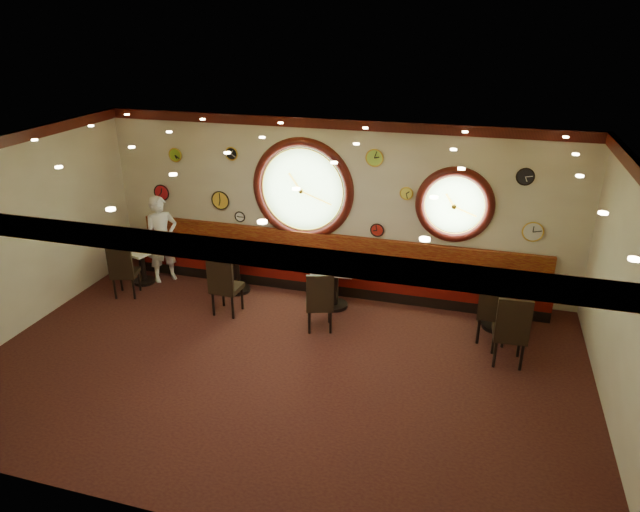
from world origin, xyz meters
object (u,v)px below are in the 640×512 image
Objects in this scene: chair_d at (512,327)px; condiment_c_pepper at (333,263)px; condiment_a_bottle at (147,242)px; condiment_e_pepper at (499,279)px; table_e at (493,296)px; condiment_d_salt at (501,275)px; condiment_b_pepper at (234,249)px; condiment_c_bottle at (345,261)px; chair_a at (123,267)px; condiment_d_bottle at (508,274)px; chair_e at (494,305)px; condiment_e_salt at (493,276)px; table_d at (500,298)px; condiment_d_pepper at (508,277)px; condiment_b_bottle at (244,244)px; condiment_b_salt at (235,244)px; condiment_c_salt at (330,260)px; table_b at (236,265)px; table_c at (335,281)px; condiment_a_salt at (139,245)px; condiment_e_bottle at (503,274)px; chair_b at (224,281)px; table_a at (142,261)px; waiter at (162,239)px; chair_c at (320,298)px.

condiment_c_pepper is at bearing 156.75° from chair_d.
condiment_a_bottle is 1.66× the size of condiment_e_pepper.
condiment_d_salt reaches higher than table_e.
condiment_b_pepper is 0.67× the size of condiment_c_bottle.
chair_a reaches higher than condiment_d_bottle.
chair_e reaches higher than condiment_d_bottle.
table_d is at bearing -60.09° from condiment_e_salt.
condiment_b_bottle reaches higher than condiment_d_pepper.
condiment_a_bottle is (-6.68, -0.01, -0.11)m from condiment_d_pepper.
condiment_c_salt is (1.89, -0.13, -0.04)m from condiment_b_salt.
chair_a reaches higher than condiment_b_salt.
condiment_b_salt is at bearing 179.11° from condiment_e_pepper.
condiment_a_bottle is at bearing 179.46° from condiment_b_pepper.
condiment_a_bottle reaches higher than table_b.
table_c is at bearing -6.27° from condiment_b_salt.
condiment_a_salt reaches higher than table_c.
condiment_a_bottle is (0.06, 0.76, 0.21)m from chair_a.
condiment_c_bottle is 2.60m from condiment_e_pepper.
condiment_b_pepper is (0.02, -0.07, 0.36)m from table_b.
condiment_e_bottle is (4.84, 0.11, -0.03)m from condiment_b_salt.
condiment_e_bottle is at bearing 3.01° from condiment_a_salt.
condiment_b_salt is 1.22× the size of condiment_e_salt.
chair_b is 6.41× the size of condiment_e_pepper.
condiment_b_bottle is at bearing 49.34° from table_b.
table_a is at bearing -178.88° from condiment_d_pepper.
chair_d is 6.50× the size of condiment_e_pepper.
condiment_b_bottle is 1.50× the size of condiment_e_salt.
waiter is at bearing 179.63° from condiment_d_salt.
table_e is at bearing 97.39° from chair_d.
chair_c is 3.09m from condiment_d_pepper.
table_b is at bearing -177.26° from condiment_e_bottle.
waiter is (-3.53, 0.18, 0.35)m from table_c.
condiment_a_bottle is at bearing 176.83° from chair_e.
table_d is 0.56× the size of waiter.
chair_e is at bearing 6.42° from chair_b.
condiment_b_pepper is (-1.82, -0.06, 0.04)m from condiment_c_salt.
condiment_a_bottle is (0.09, 0.12, 0.36)m from table_a.
condiment_d_pepper is 2.74m from condiment_c_bottle.
condiment_b_bottle reaches higher than condiment_a_bottle.
condiment_e_bottle is at bearing 1.28° from condiment_b_salt.
table_c is at bearing -2.92° from table_b.
chair_b is at bearing -19.80° from table_a.
table_a is at bearing 76.56° from chair_a.
condiment_a_salt is (-0.06, 0.68, 0.17)m from chair_a.
condiment_e_pepper is at bearing 2.18° from chair_c.
chair_c is 2.15m from condiment_b_pepper.
condiment_b_bottle reaches higher than condiment_a_salt.
condiment_d_pepper is at bearing -86.49° from condiment_d_bottle.
table_c is 1.97m from condiment_b_pepper.
table_e is 10.64× the size of condiment_d_salt.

